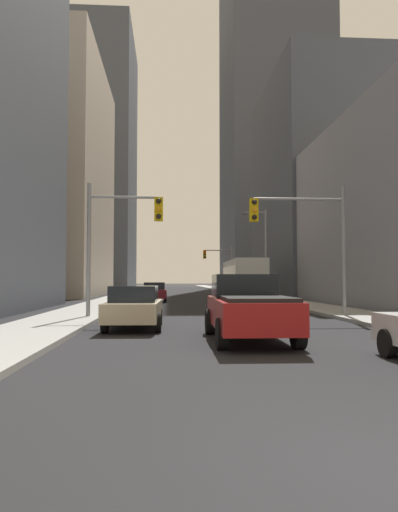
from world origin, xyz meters
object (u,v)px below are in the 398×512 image
city_bus (243,277)px  traffic_signal_far_right (219,261)px  traffic_signal_near_right (302,228)px  sedan_navy (254,294)px  traffic_signal_near_left (121,228)px  sedan_beige (134,307)px  sedan_maroon (154,292)px  pickup_truck_red (248,308)px

city_bus → traffic_signal_far_right: bearing=90.4°
traffic_signal_near_right → sedan_navy: bearing=92.7°
traffic_signal_near_left → traffic_signal_near_right: 8.16m
city_bus → sedan_beige: 25.77m
city_bus → sedan_maroon: 8.63m
sedan_beige → traffic_signal_near_left: size_ratio=0.71×
sedan_maroon → traffic_signal_near_right: size_ratio=0.71×
traffic_signal_far_right → traffic_signal_near_right: bearing=-90.5°
traffic_signal_near_right → sedan_maroon: bearing=113.4°
city_bus → traffic_signal_far_right: (-0.14, 18.31, 2.11)m
sedan_navy → sedan_maroon: bearing=135.5°
traffic_signal_near_left → city_bus: bearing=67.1°
sedan_beige → traffic_signal_near_left: bearing=102.1°
sedan_navy → traffic_signal_far_right: bearing=88.4°
pickup_truck_red → sedan_beige: size_ratio=1.28×
sedan_navy → traffic_signal_near_left: bearing=-127.7°
sedan_navy → sedan_maroon: same height
city_bus → traffic_signal_far_right: size_ratio=1.93×
city_bus → sedan_beige: city_bus is taller
sedan_maroon → traffic_signal_near_left: bearing=-93.5°
traffic_signal_far_right → sedan_beige: bearing=-100.1°
pickup_truck_red → sedan_navy: (3.31, 17.56, -0.16)m
sedan_beige → sedan_navy: size_ratio=1.00×
traffic_signal_near_left → traffic_signal_near_right: bearing=0.0°
city_bus → traffic_signal_near_left: (-8.63, -20.41, 2.09)m
sedan_navy → traffic_signal_far_right: size_ratio=0.71×
sedan_navy → pickup_truck_red: bearing=-100.7°
pickup_truck_red → traffic_signal_far_right: bearing=84.9°
city_bus → traffic_signal_near_left: bearing=-112.9°
traffic_signal_near_right → sedan_beige: bearing=-150.3°
city_bus → traffic_signal_near_right: traffic_signal_near_right is taller
pickup_truck_red → sedan_navy: pickup_truck_red is taller
traffic_signal_near_left → traffic_signal_near_right: (8.16, 0.00, 0.05)m
sedan_beige → sedan_maroon: 20.67m
sedan_navy → traffic_signal_near_right: 10.51m
pickup_truck_red → sedan_navy: size_ratio=1.28×
pickup_truck_red → traffic_signal_near_right: bearing=63.5°
traffic_signal_near_right → traffic_signal_far_right: (0.33, 38.72, -0.03)m
city_bus → traffic_signal_near_left: size_ratio=1.93×
city_bus → sedan_navy: bearing=-95.1°
sedan_maroon → traffic_signal_far_right: size_ratio=0.71×
sedan_maroon → sedan_beige: bearing=-90.4°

